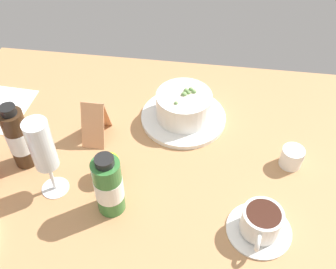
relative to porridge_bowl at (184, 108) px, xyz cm
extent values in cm
cube|color=#B27F51|center=(6.14, 17.08, -5.39)|extent=(110.00, 84.00, 3.00)
cylinder|color=white|center=(0.00, 0.00, -3.29)|extent=(21.92, 21.92, 1.20)
cylinder|color=white|center=(0.00, 0.00, 0.77)|extent=(14.05, 14.05, 6.92)
cylinder|color=beige|center=(0.00, 0.00, 3.43)|extent=(12.08, 12.08, 1.60)
sphere|color=#729B57|center=(0.05, -0.12, 4.33)|extent=(1.39, 1.39, 1.39)
sphere|color=#729B57|center=(-2.29, -1.47, 4.33)|extent=(1.23, 1.23, 1.23)
sphere|color=#729B57|center=(-0.33, -1.66, 4.33)|extent=(1.23, 1.23, 1.23)
sphere|color=#729B57|center=(-1.05, -0.84, 4.33)|extent=(0.98, 0.98, 0.98)
sphere|color=#729B57|center=(1.60, 3.40, 4.33)|extent=(0.96, 0.96, 0.96)
sphere|color=#729B57|center=(-1.47, -2.30, 4.33)|extent=(1.16, 1.16, 1.16)
cube|color=white|center=(48.34, 2.93, -3.74)|extent=(13.83, 18.52, 0.30)
cube|color=silver|center=(47.14, 1.93, -3.34)|extent=(1.92, 14.04, 0.50)
cylinder|color=white|center=(-18.84, 30.66, -3.44)|extent=(13.25, 13.25, 0.90)
cylinder|color=white|center=(-18.84, 30.66, -0.28)|extent=(8.08, 8.08, 5.41)
cylinder|color=#3C1F16|center=(-18.84, 30.66, 1.92)|extent=(6.86, 6.86, 1.00)
torus|color=white|center=(-18.01, 35.63, -0.01)|extent=(1.38, 3.68, 3.60)
cylinder|color=white|center=(-26.36, 11.79, -1.45)|extent=(5.13, 5.13, 4.88)
cone|color=white|center=(-28.25, 13.11, 0.40)|extent=(2.98, 2.84, 2.39)
cylinder|color=white|center=(25.62, 26.08, -3.69)|extent=(6.01, 6.01, 0.40)
cylinder|color=white|center=(25.62, 26.08, 0.42)|extent=(0.80, 0.80, 7.83)
cylinder|color=white|center=(25.62, 26.08, 10.26)|extent=(4.98, 4.98, 11.84)
cylinder|color=#EAEFC0|center=(25.62, 26.08, 8.48)|extent=(4.08, 4.08, 7.10)
cylinder|color=#422F0E|center=(14.57, 20.99, -1.65)|extent=(4.98, 4.98, 4.48)
cylinder|color=yellow|center=(14.57, 20.99, 0.99)|extent=(5.23, 5.23, 0.80)
cylinder|color=#382314|center=(34.80, 19.40, 3.73)|extent=(5.20, 5.20, 15.25)
cylinder|color=silver|center=(34.80, 19.40, 3.43)|extent=(5.31, 5.31, 5.79)
cylinder|color=black|center=(34.80, 19.40, 12.28)|extent=(3.38, 3.38, 1.84)
cylinder|color=#337233|center=(12.03, 29.03, 3.12)|extent=(5.80, 5.80, 14.02)
cylinder|color=white|center=(12.03, 29.03, 2.84)|extent=(5.91, 5.91, 5.33)
cylinder|color=black|center=(12.03, 29.03, 10.94)|extent=(3.77, 3.77, 1.61)
cube|color=tan|center=(20.52, 11.10, 1.59)|extent=(5.46, 4.57, 11.10)
cube|color=tan|center=(20.52, 6.90, 1.59)|extent=(5.46, 4.57, 11.10)
camera|label=1|loc=(-6.44, 75.29, 67.81)|focal=42.64mm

